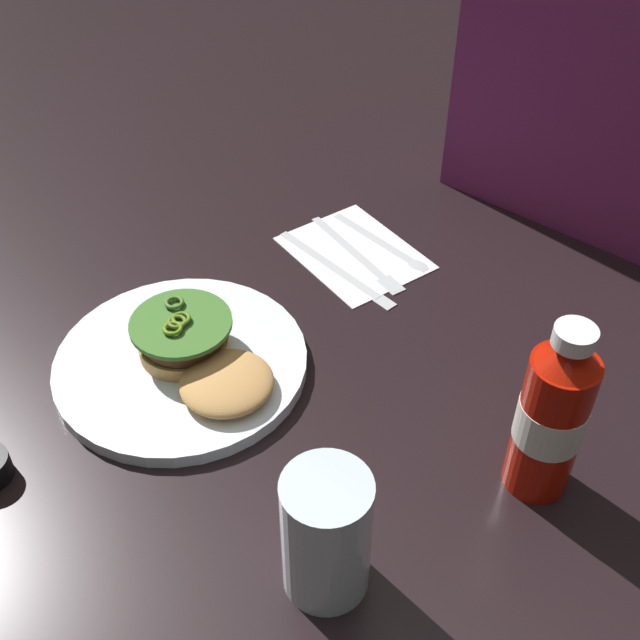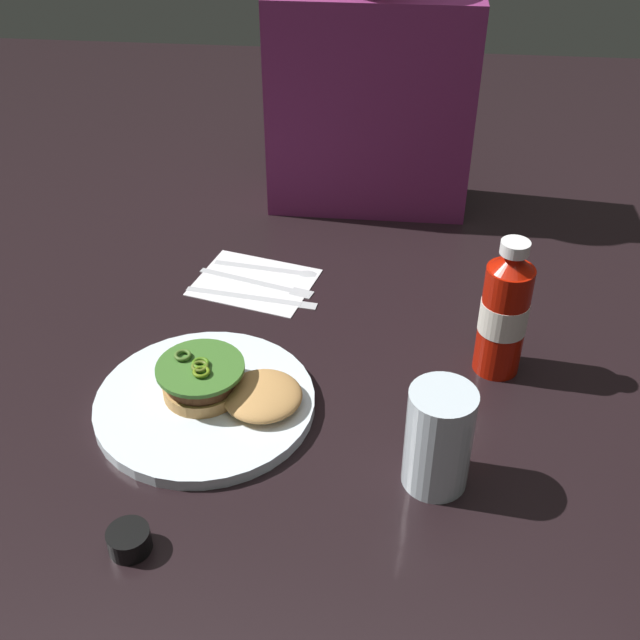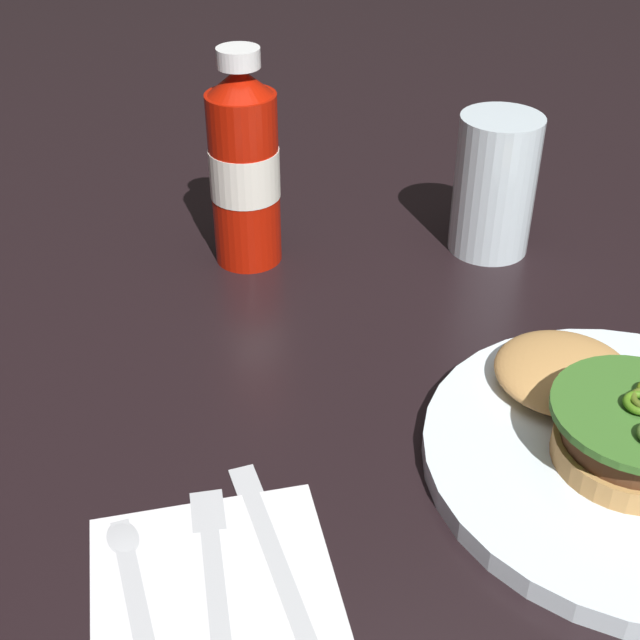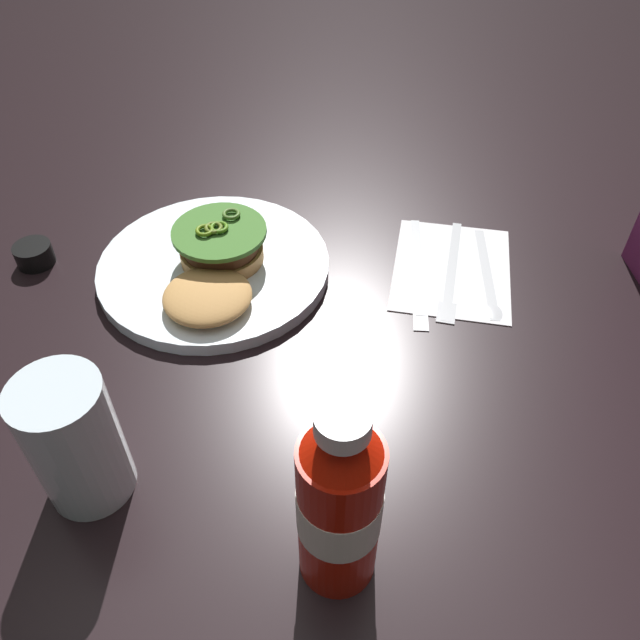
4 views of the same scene
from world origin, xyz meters
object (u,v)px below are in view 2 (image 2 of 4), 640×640
object	(u,v)px
burger_sandwich	(224,385)
condiment_cup	(129,540)
fork_utensil	(265,283)
diner_person	(372,77)
napkin	(254,282)
butter_knife	(259,297)
water_glass	(439,439)
ketchup_bottle	(504,313)
spoon_utensil	(281,269)
dinner_plate	(205,403)

from	to	relation	value
burger_sandwich	condiment_cup	size ratio (longest dim) A/B	4.04
fork_utensil	diner_person	bearing A→B (deg)	64.00
napkin	condiment_cup	bearing A→B (deg)	-95.02
napkin	diner_person	bearing A→B (deg)	60.84
butter_knife	diner_person	world-z (taller)	diner_person
water_glass	butter_knife	bearing A→B (deg)	127.40
ketchup_bottle	spoon_utensil	distance (m)	0.41
butter_knife	diner_person	size ratio (longest dim) A/B	0.39
ketchup_bottle	butter_knife	xyz separation A→B (m)	(-0.36, 0.13, -0.09)
napkin	butter_knife	size ratio (longest dim) A/B	0.86
water_glass	spoon_utensil	xyz separation A→B (m)	(-0.25, 0.44, -0.06)
napkin	fork_utensil	distance (m)	0.02
diner_person	ketchup_bottle	bearing A→B (deg)	-66.59
ketchup_bottle	water_glass	world-z (taller)	ketchup_bottle
ketchup_bottle	butter_knife	size ratio (longest dim) A/B	0.95
dinner_plate	spoon_utensil	xyz separation A→B (m)	(0.05, 0.34, -0.00)
fork_utensil	water_glass	bearing A→B (deg)	-55.83
water_glass	spoon_utensil	world-z (taller)	water_glass
dinner_plate	fork_utensil	distance (m)	0.30
dinner_plate	condiment_cup	distance (m)	0.24
condiment_cup	diner_person	bearing A→B (deg)	75.58
ketchup_bottle	water_glass	distance (m)	0.24
dinner_plate	fork_utensil	xyz separation A→B (m)	(0.03, 0.30, -0.00)
butter_knife	fork_utensil	world-z (taller)	same
condiment_cup	diner_person	xyz separation A→B (m)	(0.22, 0.84, 0.23)
dinner_plate	diner_person	size ratio (longest dim) A/B	0.53
condiment_cup	butter_knife	xyz separation A→B (m)	(0.06, 0.49, -0.01)
condiment_cup	napkin	size ratio (longest dim) A/B	0.26
fork_utensil	spoon_utensil	xyz separation A→B (m)	(0.02, 0.04, 0.00)
dinner_plate	napkin	size ratio (longest dim) A/B	1.57
dinner_plate	diner_person	world-z (taller)	diner_person
dinner_plate	ketchup_bottle	distance (m)	0.42
burger_sandwich	fork_utensil	distance (m)	0.29
burger_sandwich	napkin	xyz separation A→B (m)	(-0.01, 0.30, -0.03)
burger_sandwich	ketchup_bottle	xyz separation A→B (m)	(0.37, 0.12, 0.06)
ketchup_bottle	water_glass	xyz separation A→B (m)	(-0.09, -0.22, -0.03)
dinner_plate	butter_knife	distance (m)	0.26
water_glass	napkin	world-z (taller)	water_glass
burger_sandwich	ketchup_bottle	bearing A→B (deg)	17.90
burger_sandwich	condiment_cup	xyz separation A→B (m)	(-0.06, -0.24, -0.02)
diner_person	dinner_plate	bearing A→B (deg)	-106.79
napkin	spoon_utensil	xyz separation A→B (m)	(0.04, 0.04, 0.00)
fork_utensil	spoon_utensil	bearing A→B (deg)	65.17
ketchup_bottle	spoon_utensil	bearing A→B (deg)	147.12
condiment_cup	spoon_utensil	size ratio (longest dim) A/B	0.26
burger_sandwich	diner_person	bearing A→B (deg)	75.33
dinner_plate	ketchup_bottle	size ratio (longest dim) A/B	1.42
butter_knife	spoon_utensil	world-z (taller)	same
napkin	diner_person	distance (m)	0.42
ketchup_bottle	condiment_cup	size ratio (longest dim) A/B	4.30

